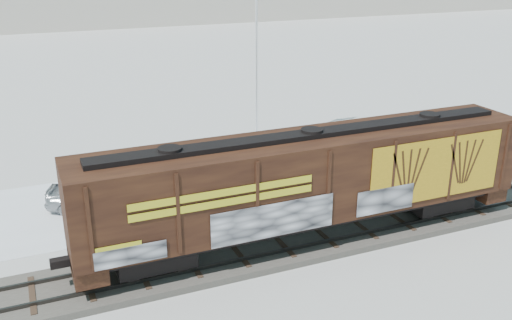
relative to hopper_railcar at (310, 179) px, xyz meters
name	(u,v)px	position (x,y,z in m)	size (l,w,h in m)	color
ground	(281,249)	(-1.31, 0.01, -3.04)	(500.00, 500.00, 0.00)	white
rail_track	(281,246)	(-1.31, 0.01, -2.89)	(50.00, 3.40, 0.43)	#59544C
parking_strip	(222,186)	(-1.31, 7.51, -3.03)	(40.00, 8.00, 0.03)	white
hopper_railcar	(310,179)	(0.00, 0.00, 0.00)	(19.74, 3.06, 4.69)	black
flagpole	(258,71)	(2.87, 12.30, 2.04)	(2.30, 0.90, 13.36)	silver
car_silver	(96,194)	(-7.98, 7.11, -2.21)	(1.88, 4.68, 1.59)	#AFB1B6
car_white	(290,163)	(2.66, 7.29, -2.20)	(1.72, 4.94, 1.63)	silver
car_dark	(327,168)	(4.34, 5.98, -2.28)	(2.05, 5.03, 1.46)	black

